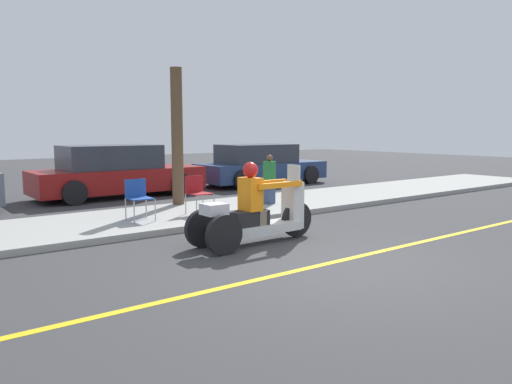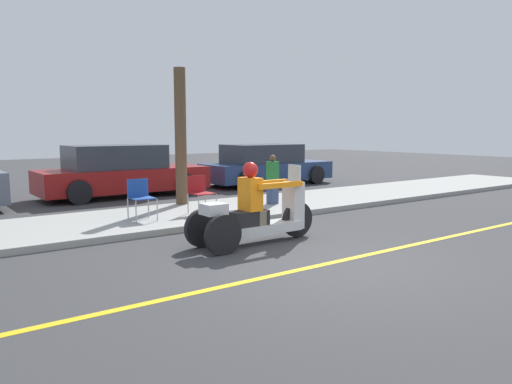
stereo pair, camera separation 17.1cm
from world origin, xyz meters
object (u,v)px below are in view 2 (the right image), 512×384
parked_car_lot_right (121,172)px  tree_trunk (181,137)px  folding_chair_set_back (140,195)px  parked_car_lot_center (266,165)px  motorcycle_trike (256,215)px  folding_chair_curbside (200,190)px  spectator_with_child (273,180)px

parked_car_lot_right → tree_trunk: size_ratio=1.46×
folding_chair_set_back → parked_car_lot_center: bearing=34.1°
parked_car_lot_center → tree_trunk: 5.91m
folding_chair_set_back → motorcycle_trike: bearing=-71.3°
parked_car_lot_center → folding_chair_curbside: bearing=-139.2°
parked_car_lot_right → tree_trunk: (0.34, -3.02, 1.05)m
folding_chair_set_back → parked_car_lot_center: (6.61, 4.48, 0.05)m
motorcycle_trike → parked_car_lot_right: bearing=86.6°
motorcycle_trike → parked_car_lot_center: 9.17m
spectator_with_child → folding_chair_curbside: (-2.15, -0.18, -0.07)m
motorcycle_trike → spectator_with_child: (2.57, 2.81, 0.20)m
spectator_with_child → folding_chair_set_back: 3.49m
spectator_with_child → parked_car_lot_center: 5.38m
folding_chair_curbside → parked_car_lot_center: bearing=40.8°
motorcycle_trike → tree_trunk: bearing=79.4°
tree_trunk → parked_car_lot_right: bearing=96.5°
folding_chair_curbside → parked_car_lot_center: parked_car_lot_center is taller
spectator_with_child → motorcycle_trike: bearing=-132.5°
folding_chair_curbside → tree_trunk: tree_trunk is taller
motorcycle_trike → folding_chair_set_back: motorcycle_trike is taller
motorcycle_trike → parked_car_lot_center: parked_car_lot_center is taller
motorcycle_trike → folding_chair_curbside: bearing=80.8°
parked_car_lot_center → spectator_with_child: bearing=-125.6°
folding_chair_curbside → parked_car_lot_right: (0.00, 4.50, 0.08)m
spectator_with_child → parked_car_lot_center: size_ratio=0.26×
parked_car_lot_center → folding_chair_set_back: bearing=-145.9°
folding_chair_curbside → tree_trunk: bearing=76.8°
folding_chair_curbside → parked_car_lot_right: 4.50m
folding_chair_set_back → parked_car_lot_center: parked_car_lot_center is taller
parked_car_lot_right → folding_chair_curbside: bearing=-90.1°
spectator_with_child → parked_car_lot_right: parked_car_lot_right is taller
parked_car_lot_center → tree_trunk: size_ratio=1.43×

